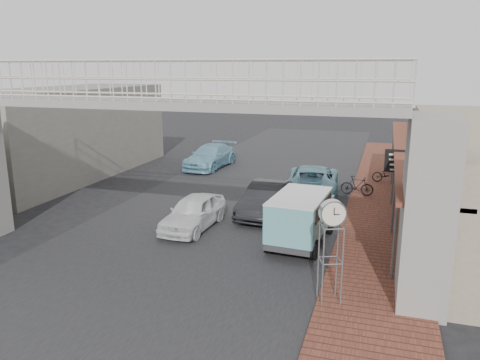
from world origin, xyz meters
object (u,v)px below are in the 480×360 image
Objects in this scene: white_hatchback at (193,212)px; motorcycle_near at (388,175)px; angkot_van at (301,212)px; angkot_curb at (313,180)px; dark_sedan at (267,199)px; angkot_far at (210,156)px; arrow_sign at (421,163)px; street_clock at (332,218)px; motorcycle_far at (357,186)px.

motorcycle_near is (7.20, 9.64, -0.13)m from white_hatchback.
angkot_curb is at bearing 99.56° from angkot_van.
dark_sedan is 2.61× the size of motorcycle_near.
white_hatchback is at bearing 53.79° from angkot_curb.
white_hatchback is 11.37m from angkot_far.
angkot_van is 5.33m from arrow_sign.
motorcycle_near is at bearing 62.93° from street_clock.
motorcycle_near is at bearing -2.25° from angkot_far.
dark_sedan is at bearing -51.18° from angkot_far.
angkot_far reaches higher than white_hatchback.
angkot_far is at bearing 99.63° from street_clock.
angkot_far is 1.73× the size of street_clock.
angkot_curb is at bearing 131.21° from motorcycle_near.
arrow_sign reaches higher than angkot_far.
dark_sedan is at bearing 142.93° from motorcycle_far.
white_hatchback is 0.91× the size of dark_sedan.
white_hatchback is 8.99m from arrow_sign.
arrow_sign reaches higher than motorcycle_near.
arrow_sign is (4.65, -3.48, 1.82)m from angkot_curb.
angkot_far is 1.59× the size of arrow_sign.
white_hatchback is 1.36× the size of street_clock.
white_hatchback is 7.28m from angkot_curb.
dark_sedan is at bearing -177.41° from arrow_sign.
white_hatchback is 0.79× the size of angkot_far.
angkot_curb is 4.87m from motorcycle_near.
angkot_van is (0.62, -6.68, 0.43)m from angkot_curb.
dark_sedan is 2.68× the size of motorcycle_far.
angkot_far is (-3.46, 10.83, 0.05)m from white_hatchback.
arrow_sign is at bearing -30.10° from angkot_far.
street_clock is 7.78m from arrow_sign.
arrow_sign is (1.12, -6.83, 2.04)m from motorcycle_near.
angkot_van is 1.28× the size of arrow_sign.
white_hatchback is 4.34m from angkot_van.
arrow_sign reaches higher than white_hatchback.
angkot_van is 7.11m from motorcycle_far.
white_hatchback is at bearing -68.14° from angkot_far.
angkot_curb is at bearing 62.20° from white_hatchback.
dark_sedan is at bearing 64.26° from angkot_curb.
motorcycle_near is 7.21m from arrow_sign.
angkot_van is 2.43× the size of motorcycle_near.
angkot_curb is 2.15m from motorcycle_far.
motorcycle_far is 11.23m from street_clock.
street_clock is (2.13, -10.84, 1.68)m from angkot_curb.
dark_sedan is 3.54m from angkot_van.
white_hatchback is 0.98× the size of angkot_van.
arrow_sign is (2.52, -3.72, 1.99)m from motorcycle_far.
angkot_curb is at bearing 142.80° from arrow_sign.
angkot_van is 1.39× the size of street_clock.
dark_sedan is 5.34m from motorcycle_far.
angkot_van is at bearing -51.21° from angkot_far.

